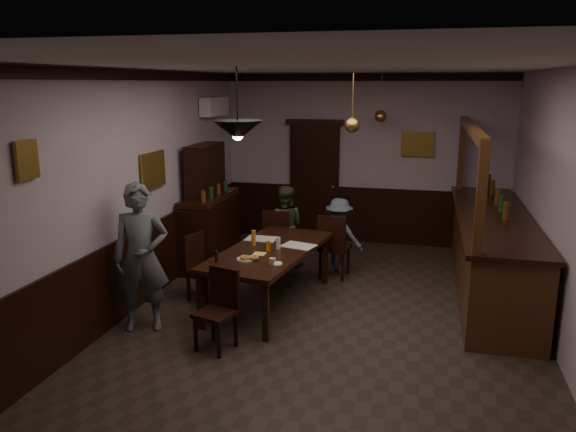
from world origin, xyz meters
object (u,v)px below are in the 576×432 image
(person_seated_left, at_px, (284,226))
(person_seated_right, at_px, (339,236))
(pendant_iron, at_px, (238,130))
(chair_near, at_px, (219,305))
(coffee_cup, at_px, (273,261))
(chair_far_left, at_px, (278,237))
(soda_can, at_px, (268,246))
(chair_side, at_px, (200,264))
(bar_counter, at_px, (491,250))
(person_standing, at_px, (141,258))
(dining_table, at_px, (269,254))
(pendant_brass_mid, at_px, (352,125))
(sideboard, at_px, (209,217))
(chair_far_right, at_px, (333,244))
(pendant_brass_far, at_px, (381,117))

(person_seated_left, distance_m, person_seated_right, 0.90)
(person_seated_right, distance_m, pendant_iron, 2.96)
(person_seated_right, relative_size, pendant_iron, 1.46)
(chair_near, relative_size, coffee_cup, 11.02)
(chair_far_left, height_order, soda_can, chair_far_left)
(chair_side, xyz_separation_m, bar_counter, (3.77, 1.24, 0.10))
(person_standing, bearing_deg, chair_far_left, 45.47)
(chair_near, bearing_deg, person_seated_right, 88.67)
(chair_side, bearing_deg, person_standing, -178.70)
(chair_side, relative_size, pendant_iron, 1.13)
(chair_far_left, relative_size, person_standing, 0.55)
(coffee_cup, xyz_separation_m, bar_counter, (2.61, 1.82, -0.22))
(dining_table, xyz_separation_m, bar_counter, (2.83, 1.19, -0.10))
(chair_side, bearing_deg, pendant_brass_mid, -52.39)
(chair_near, relative_size, sideboard, 0.46)
(person_seated_right, bearing_deg, soda_can, 79.97)
(person_seated_left, height_order, soda_can, person_seated_left)
(chair_far_right, height_order, person_seated_right, person_seated_right)
(chair_side, bearing_deg, chair_far_left, -10.11)
(person_seated_left, relative_size, sideboard, 0.67)
(pendant_brass_far, bearing_deg, pendant_iron, -110.29)
(bar_counter, bearing_deg, person_standing, -150.82)
(chair_far_left, bearing_deg, pendant_brass_mid, 152.10)
(coffee_cup, xyz_separation_m, pendant_brass_far, (0.92, 3.26, 1.50))
(person_standing, distance_m, person_seated_right, 3.19)
(bar_counter, xyz_separation_m, pendant_iron, (-2.96, -1.99, 1.74))
(person_seated_left, distance_m, soda_can, 1.71)
(person_standing, relative_size, coffee_cup, 21.76)
(person_seated_left, relative_size, soda_can, 10.70)
(sideboard, relative_size, bar_counter, 0.47)
(chair_far_left, distance_m, pendant_brass_far, 2.60)
(dining_table, height_order, bar_counter, bar_counter)
(sideboard, xyz_separation_m, pendant_brass_far, (2.51, 1.26, 1.53))
(chair_near, height_order, pendant_brass_mid, pendant_brass_mid)
(bar_counter, distance_m, pendant_iron, 3.96)
(person_seated_left, xyz_separation_m, coffee_cup, (0.43, -2.23, 0.16))
(chair_far_left, xyz_separation_m, pendant_iron, (0.12, -2.11, 1.79))
(chair_far_right, distance_m, person_seated_left, 0.95)
(chair_far_right, distance_m, person_standing, 2.95)
(person_standing, bearing_deg, sideboard, 71.17)
(dining_table, bearing_deg, person_standing, -138.84)
(soda_can, relative_size, bar_counter, 0.03)
(dining_table, xyz_separation_m, pendant_iron, (-0.12, -0.79, 1.64))
(person_seated_right, bearing_deg, coffee_cup, 90.84)
(person_standing, relative_size, pendant_iron, 2.21)
(coffee_cup, height_order, pendant_iron, pendant_iron)
(person_standing, distance_m, sideboard, 2.45)
(chair_far_left, xyz_separation_m, person_standing, (-0.99, -2.40, 0.34))
(person_seated_right, xyz_separation_m, pendant_iron, (-0.80, -2.25, 1.75))
(bar_counter, distance_m, pendant_brass_far, 2.80)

